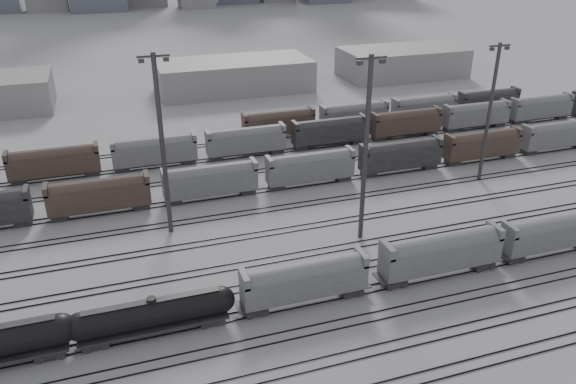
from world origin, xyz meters
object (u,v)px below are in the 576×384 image
object	(u,v)px
hopper_car_b	(441,251)
light_mast_c	(366,146)
hopper_car_a	(305,279)
hopper_car_c	(552,232)
tank_car_b	(153,314)

from	to	relation	value
hopper_car_b	light_mast_c	world-z (taller)	light_mast_c
hopper_car_a	hopper_car_c	size ratio (longest dim) A/B	1.02
tank_car_b	hopper_car_a	world-z (taller)	hopper_car_a
hopper_car_a	light_mast_c	size ratio (longest dim) A/B	0.58
tank_car_b	light_mast_c	distance (m)	33.98
tank_car_b	hopper_car_c	distance (m)	51.85
hopper_car_c	light_mast_c	xyz separation A→B (m)	(-22.03, 11.94, 10.40)
hopper_car_c	light_mast_c	bearing A→B (deg)	151.54
light_mast_c	hopper_car_a	bearing A→B (deg)	-136.84
light_mast_c	hopper_car_b	bearing A→B (deg)	-66.63
hopper_car_a	tank_car_b	bearing A→B (deg)	-180.00
hopper_car_a	hopper_car_b	world-z (taller)	hopper_car_b
hopper_car_b	hopper_car_c	bearing A→B (deg)	0.00
tank_car_b	hopper_car_c	size ratio (longest dim) A/B	1.22
tank_car_b	hopper_car_b	xyz separation A→B (m)	(34.98, -0.00, 0.96)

